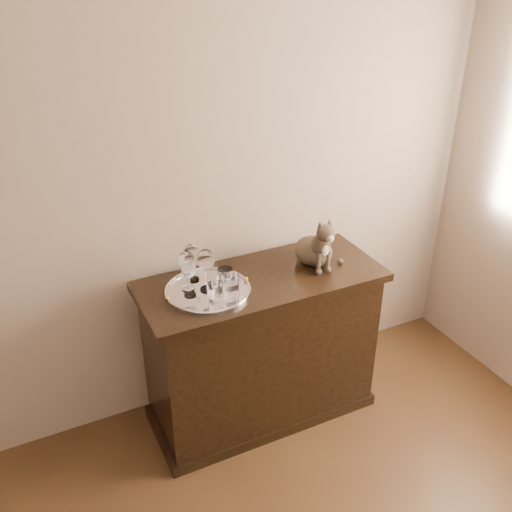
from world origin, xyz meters
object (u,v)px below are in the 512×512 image
(sideboard, at_px, (261,348))
(tumbler_b, at_px, (216,291))
(tray, at_px, (208,291))
(tumbler_c, at_px, (225,277))
(wine_glass_c, at_px, (189,278))
(wine_glass_d, at_px, (206,270))
(wine_glass_b, at_px, (192,262))
(wine_glass_a, at_px, (187,270))
(cat, at_px, (314,239))
(tumbler_a, at_px, (230,286))

(sideboard, distance_m, tumbler_b, 0.55)
(tray, xyz_separation_m, tumbler_c, (0.09, 0.01, 0.05))
(tray, distance_m, wine_glass_c, 0.13)
(sideboard, relative_size, wine_glass_d, 5.69)
(wine_glass_b, bearing_deg, tumbler_c, -41.96)
(tray, xyz_separation_m, wine_glass_d, (-0.00, 0.01, 0.11))
(wine_glass_a, bearing_deg, cat, -2.76)
(wine_glass_d, distance_m, tumbler_c, 0.11)
(wine_glass_a, height_order, cat, cat)
(sideboard, xyz_separation_m, wine_glass_b, (-0.31, 0.11, 0.53))
(wine_glass_d, bearing_deg, tumbler_c, 1.25)
(wine_glass_c, distance_m, wine_glass_d, 0.09)
(wine_glass_d, relative_size, tumbler_a, 2.16)
(wine_glass_d, bearing_deg, cat, 1.41)
(tray, distance_m, tumbler_c, 0.10)
(tray, height_order, wine_glass_c, wine_glass_c)
(wine_glass_b, relative_size, tumbler_c, 2.25)
(wine_glass_d, bearing_deg, tumbler_b, -86.08)
(wine_glass_c, relative_size, tumbler_c, 2.11)
(wine_glass_a, relative_size, cat, 0.71)
(wine_glass_a, bearing_deg, tumbler_a, -40.88)
(wine_glass_b, bearing_deg, sideboard, -20.25)
(sideboard, xyz_separation_m, tumbler_a, (-0.20, -0.08, 0.48))
(tray, height_order, tumbler_a, tumbler_a)
(wine_glass_a, height_order, wine_glass_c, wine_glass_a)
(wine_glass_a, bearing_deg, wine_glass_c, -101.06)
(sideboard, height_order, tumbler_a, tumbler_a)
(wine_glass_b, relative_size, tumbler_b, 2.36)
(tray, relative_size, wine_glass_b, 2.11)
(tumbler_b, distance_m, cat, 0.59)
(tumbler_a, xyz_separation_m, tumbler_c, (0.02, 0.09, -0.01))
(wine_glass_c, bearing_deg, wine_glass_d, 6.52)
(tray, relative_size, tumbler_a, 4.09)
(wine_glass_a, xyz_separation_m, tumbler_b, (0.08, -0.14, -0.06))
(wine_glass_b, bearing_deg, cat, -9.10)
(tumbler_b, bearing_deg, wine_glass_c, 138.65)
(wine_glass_a, distance_m, cat, 0.65)
(wine_glass_b, bearing_deg, tumbler_b, -80.49)
(tumbler_c, distance_m, cat, 0.49)
(sideboard, relative_size, wine_glass_b, 6.32)
(wine_glass_a, distance_m, wine_glass_c, 0.06)
(wine_glass_b, xyz_separation_m, wine_glass_d, (0.03, -0.11, 0.01))
(wine_glass_c, distance_m, tumbler_a, 0.19)
(wine_glass_c, distance_m, cat, 0.67)
(tumbler_a, bearing_deg, sideboard, 22.66)
(sideboard, distance_m, tumbler_c, 0.51)
(sideboard, distance_m, tray, 0.51)
(wine_glass_d, bearing_deg, wine_glass_c, -173.48)
(wine_glass_a, xyz_separation_m, wine_glass_c, (-0.01, -0.06, -0.01))
(tray, distance_m, tumbler_a, 0.12)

